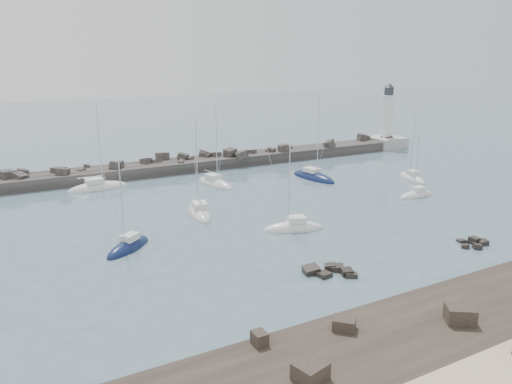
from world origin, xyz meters
TOP-DOWN VIEW (x-y plane):
  - ground at (0.00, 0.00)m, footprint 400.00×400.00m
  - rock_shelf at (0.09, -21.99)m, footprint 140.00×12.00m
  - rock_cluster_near at (-3.56, -9.17)m, footprint 4.48×3.94m
  - rock_cluster_far at (14.44, -10.82)m, footprint 3.60×3.24m
  - breakwater at (-7.63, 37.99)m, footprint 115.00×7.09m
  - lighthouse at (47.00, 38.00)m, footprint 7.00×7.00m
  - sailboat_2 at (-18.37, 5.72)m, footprint 6.41×5.70m
  - sailboat_3 at (-7.29, 13.24)m, footprint 4.12×8.53m
  - sailboat_4 at (-16.02, 32.00)m, footprint 9.14×3.18m
  - sailboat_5 at (-0.03, 2.37)m, footprint 7.55×4.34m
  - sailboat_6 at (0.54, 25.89)m, footprint 4.27×8.73m
  - sailboat_7 at (16.53, 21.92)m, footprint 4.08×9.61m
  - sailboat_8 at (23.23, 5.88)m, footprint 6.18×1.99m
  - sailboat_9 at (30.13, 13.53)m, footprint 4.05×7.54m

SIDE VIEW (x-z plane):
  - ground at x=0.00m, z-range 0.00..0.00m
  - rock_shelf at x=0.09m, z-range -0.96..0.99m
  - rock_cluster_near at x=-3.56m, z-range -0.63..0.82m
  - sailboat_8 at x=23.23m, z-range -4.83..5.09m
  - sailboat_6 at x=0.54m, z-range -6.50..6.78m
  - sailboat_7 at x=16.53m, z-range -7.20..7.48m
  - sailboat_4 at x=-16.02m, z-range -6.99..7.28m
  - sailboat_3 at x=-7.29m, z-range -6.37..6.66m
  - sailboat_9 at x=30.13m, z-range -5.65..5.94m
  - sailboat_2 at x=-18.37m, z-range -5.19..5.49m
  - sailboat_5 at x=-0.03m, z-range -5.66..5.96m
  - rock_cluster_far at x=14.44m, z-range -0.33..0.70m
  - breakwater at x=-7.63m, z-range -2.40..3.04m
  - lighthouse at x=47.00m, z-range -4.21..10.39m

